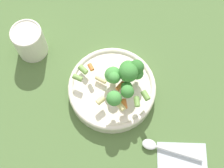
% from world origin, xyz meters
% --- Properties ---
extents(ground_plane, '(3.00, 3.00, 0.00)m').
position_xyz_m(ground_plane, '(0.00, 0.00, 0.00)').
color(ground_plane, '#4C6B38').
extents(bowl, '(0.23, 0.23, 0.04)m').
position_xyz_m(bowl, '(0.00, 0.00, 0.02)').
color(bowl, silver).
rests_on(bowl, ground_plane).
extents(pasta_salad, '(0.15, 0.18, 0.08)m').
position_xyz_m(pasta_salad, '(-0.00, 0.03, 0.09)').
color(pasta_salad, '#8CB766').
rests_on(pasta_salad, bowl).
extents(cup, '(0.08, 0.08, 0.09)m').
position_xyz_m(cup, '(-0.17, -0.19, 0.05)').
color(cup, silver).
rests_on(cup, ground_plane).
extents(napkin, '(0.10, 0.14, 0.01)m').
position_xyz_m(napkin, '(0.21, 0.13, 0.00)').
color(napkin, '#B2BCC6').
rests_on(napkin, ground_plane).
extents(spoon, '(0.09, 0.14, 0.01)m').
position_xyz_m(spoon, '(0.17, 0.09, 0.01)').
color(spoon, silver).
rests_on(spoon, napkin).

